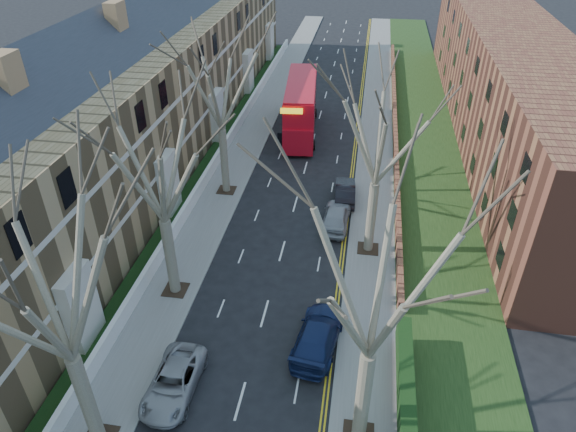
% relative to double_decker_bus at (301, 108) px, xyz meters
% --- Properties ---
extents(pavement_left, '(3.00, 102.00, 0.12)m').
position_rel_double_decker_bus_xyz_m(pavement_left, '(-4.54, -1.36, -2.39)').
color(pavement_left, slate).
rests_on(pavement_left, ground).
extents(pavement_right, '(3.00, 102.00, 0.12)m').
position_rel_double_decker_bus_xyz_m(pavement_right, '(7.46, -1.36, -2.39)').
color(pavement_right, slate).
rests_on(pavement_right, ground).
extents(terrace_left, '(9.70, 78.00, 13.60)m').
position_rel_double_decker_bus_xyz_m(terrace_left, '(-12.19, -9.36, 3.08)').
color(terrace_left, olive).
rests_on(terrace_left, ground).
extents(flats_right, '(13.97, 54.00, 10.00)m').
position_rel_double_decker_bus_xyz_m(flats_right, '(18.92, 2.64, 2.53)').
color(flats_right, brown).
rests_on(flats_right, ground).
extents(front_wall_left, '(0.30, 78.00, 1.00)m').
position_rel_double_decker_bus_xyz_m(front_wall_left, '(-6.19, -9.36, -1.83)').
color(front_wall_left, white).
rests_on(front_wall_left, ground).
extents(grass_verge_right, '(6.00, 102.00, 0.06)m').
position_rel_double_decker_bus_xyz_m(grass_verge_right, '(11.96, -1.36, -2.30)').
color(grass_verge_right, '#1B3312').
rests_on(grass_verge_right, ground).
extents(tree_left_mid, '(10.50, 10.50, 14.71)m').
position_rel_double_decker_bus_xyz_m(tree_left_mid, '(-4.24, -34.36, 7.10)').
color(tree_left_mid, brown).
rests_on(tree_left_mid, ground).
extents(tree_left_far, '(10.15, 10.15, 14.22)m').
position_rel_double_decker_bus_xyz_m(tree_left_far, '(-4.24, -24.36, 6.79)').
color(tree_left_far, brown).
rests_on(tree_left_far, ground).
extents(tree_left_dist, '(10.50, 10.50, 14.71)m').
position_rel_double_decker_bus_xyz_m(tree_left_dist, '(-4.24, -12.36, 7.10)').
color(tree_left_dist, brown).
rests_on(tree_left_dist, ground).
extents(tree_right_mid, '(10.50, 10.50, 14.71)m').
position_rel_double_decker_bus_xyz_m(tree_right_mid, '(7.16, -32.36, 7.10)').
color(tree_right_mid, brown).
rests_on(tree_right_mid, ground).
extents(tree_right_far, '(10.15, 10.15, 14.22)m').
position_rel_double_decker_bus_xyz_m(tree_right_far, '(7.16, -18.36, 6.79)').
color(tree_right_far, brown).
rests_on(tree_right_far, ground).
extents(double_decker_bus, '(3.82, 12.16, 4.97)m').
position_rel_double_decker_bus_xyz_m(double_decker_bus, '(0.00, 0.00, 0.00)').
color(double_decker_bus, red).
rests_on(double_decker_bus, ground).
extents(car_left_far, '(2.24, 4.75, 1.31)m').
position_rel_double_decker_bus_xyz_m(car_left_far, '(-1.82, -31.30, -1.80)').
color(car_left_far, '#949499').
rests_on(car_left_far, ground).
extents(car_right_near, '(2.85, 5.56, 1.54)m').
position_rel_double_decker_bus_xyz_m(car_right_near, '(4.76, -27.27, -1.68)').
color(car_right_near, '#15224C').
rests_on(car_right_near, ground).
extents(car_right_mid, '(2.05, 4.70, 1.58)m').
position_rel_double_decker_bus_xyz_m(car_right_mid, '(4.77, -15.70, -1.67)').
color(car_right_mid, '#919399').
rests_on(car_right_mid, ground).
extents(car_right_far, '(1.77, 4.43, 1.43)m').
position_rel_double_decker_bus_xyz_m(car_right_far, '(5.16, -12.03, -1.74)').
color(car_right_far, black).
rests_on(car_right_far, ground).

